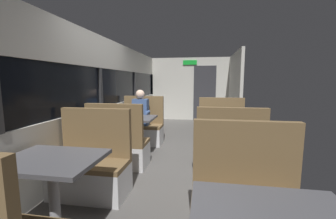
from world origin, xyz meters
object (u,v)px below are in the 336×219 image
bench_mid_window_facing_entry (142,129)px  seated_passenger (141,121)px  bench_front_aisle_facing_entry (246,211)px  dining_table_near_window (52,168)px  bench_rear_aisle_facing_end (229,158)px  bench_rear_aisle_facing_entry (221,135)px  bench_mid_window_facing_end (119,148)px  coffee_cup_primary (237,118)px  dining_table_rear_aisle (225,127)px  dining_table_mid_window (132,122)px  bench_near_window_facing_entry (91,169)px

bench_mid_window_facing_entry → seated_passenger: seated_passenger is taller
bench_front_aisle_facing_entry → seated_passenger: size_ratio=0.87×
dining_table_near_window → seated_passenger: (0.00, 2.94, -0.10)m
bench_rear_aisle_facing_end → bench_rear_aisle_facing_entry: same height
bench_mid_window_facing_end → coffee_cup_primary: bearing=18.0°
bench_mid_window_facing_end → dining_table_rear_aisle: 1.88m
bench_rear_aisle_facing_end → coffee_cup_primary: (0.22, 0.85, 0.46)m
dining_table_mid_window → coffee_cup_primary: size_ratio=10.00×
dining_table_mid_window → seated_passenger: bearing=90.0°
bench_front_aisle_facing_entry → bench_rear_aisle_facing_end: 1.32m
bench_rear_aisle_facing_end → bench_rear_aisle_facing_entry: (0.00, 1.40, 0.00)m
bench_rear_aisle_facing_entry → dining_table_rear_aisle: bearing=-90.0°
bench_front_aisle_facing_entry → dining_table_mid_window: bearing=128.9°
dining_table_mid_window → bench_rear_aisle_facing_entry: bench_rear_aisle_facing_entry is taller
dining_table_mid_window → coffee_cup_primary: bearing=-1.3°
seated_passenger → dining_table_mid_window: bearing=-90.0°
bench_rear_aisle_facing_end → seated_passenger: (-1.79, 1.53, 0.21)m
bench_mid_window_facing_entry → bench_rear_aisle_facing_entry: 1.80m
dining_table_near_window → bench_near_window_facing_entry: bearing=90.0°
bench_mid_window_facing_entry → bench_front_aisle_facing_entry: (1.79, -2.92, 0.00)m
bench_near_window_facing_entry → bench_rear_aisle_facing_entry: size_ratio=1.00×
dining_table_rear_aisle → coffee_cup_primary: bearing=35.1°
dining_table_near_window → bench_mid_window_facing_entry: bearing=90.0°
bench_mid_window_facing_end → coffee_cup_primary: (2.01, 0.65, 0.46)m
bench_rear_aisle_facing_end → coffee_cup_primary: 0.99m
dining_table_mid_window → bench_rear_aisle_facing_end: bearing=-26.7°
coffee_cup_primary → bench_rear_aisle_facing_entry: bearing=111.8°
bench_mid_window_facing_end → bench_rear_aisle_facing_end: same height
dining_table_near_window → bench_mid_window_facing_end: size_ratio=0.82×
bench_mid_window_facing_entry → bench_mid_window_facing_end: bearing=-90.0°
bench_near_window_facing_entry → dining_table_rear_aisle: size_ratio=1.22×
dining_table_rear_aisle → bench_rear_aisle_facing_end: 0.77m
bench_mid_window_facing_end → bench_mid_window_facing_entry: size_ratio=1.00×
dining_table_rear_aisle → bench_rear_aisle_facing_entry: size_ratio=0.82×
seated_passenger → bench_mid_window_facing_end: bearing=-90.0°
dining_table_mid_window → dining_table_rear_aisle: (1.79, -0.20, 0.00)m
dining_table_near_window → bench_rear_aisle_facing_end: (1.79, 1.42, -0.31)m
bench_near_window_facing_entry → bench_front_aisle_facing_entry: same height
dining_table_mid_window → bench_mid_window_facing_entry: (0.00, 0.70, -0.31)m
dining_table_near_window → dining_table_rear_aisle: same height
seated_passenger → bench_mid_window_facing_entry: bearing=90.0°
dining_table_mid_window → bench_mid_window_facing_entry: size_ratio=0.82×
bench_front_aisle_facing_entry → bench_rear_aisle_facing_end: bearing=90.0°
bench_mid_window_facing_end → seated_passenger: 1.34m
bench_near_window_facing_entry → bench_rear_aisle_facing_entry: same height
dining_table_near_window → bench_mid_window_facing_end: 1.65m
bench_mid_window_facing_end → bench_mid_window_facing_entry: same height
bench_near_window_facing_entry → dining_table_mid_window: bench_near_window_facing_entry is taller
dining_table_mid_window → coffee_cup_primary: 2.01m
dining_table_rear_aisle → bench_rear_aisle_facing_entry: (0.00, 0.70, -0.31)m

